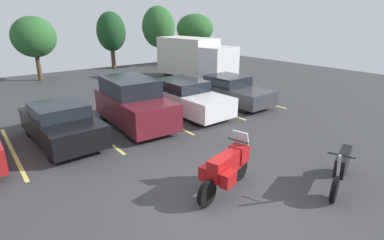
% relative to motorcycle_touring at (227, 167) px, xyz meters
% --- Properties ---
extents(ground, '(44.00, 44.00, 0.10)m').
position_rel_motorcycle_touring_xyz_m(ground, '(-0.45, -0.30, -0.73)').
color(ground, '#38383A').
extents(motorcycle_touring, '(2.23, 1.03, 1.47)m').
position_rel_motorcycle_touring_xyz_m(motorcycle_touring, '(0.00, 0.00, 0.00)').
color(motorcycle_touring, black).
rests_on(motorcycle_touring, ground).
extents(motorcycle_second, '(2.26, 0.95, 1.31)m').
position_rel_motorcycle_touring_xyz_m(motorcycle_second, '(2.53, -1.73, -0.10)').
color(motorcycle_second, black).
rests_on(motorcycle_second, ground).
extents(parking_stripes, '(17.68, 5.18, 0.01)m').
position_rel_motorcycle_touring_xyz_m(parking_stripes, '(-1.19, 6.22, -0.68)').
color(parking_stripes, '#EAE066').
rests_on(parking_stripes, ground).
extents(car_black, '(2.04, 4.29, 1.42)m').
position_rel_motorcycle_touring_xyz_m(car_black, '(-2.47, 6.04, 0.01)').
color(car_black, black).
rests_on(car_black, ground).
extents(car_maroon, '(2.11, 4.44, 1.95)m').
position_rel_motorcycle_touring_xyz_m(car_maroon, '(0.46, 6.09, 0.26)').
color(car_maroon, maroon).
rests_on(car_maroon, ground).
extents(car_white, '(2.03, 4.81, 1.52)m').
position_rel_motorcycle_touring_xyz_m(car_white, '(3.23, 6.21, 0.05)').
color(car_white, white).
rests_on(car_white, ground).
extents(car_charcoal, '(2.03, 4.33, 1.44)m').
position_rel_motorcycle_touring_xyz_m(car_charcoal, '(6.02, 5.97, 0.02)').
color(car_charcoal, '#38383D').
rests_on(car_charcoal, ground).
extents(box_truck, '(2.91, 6.24, 2.94)m').
position_rel_motorcycle_touring_xyz_m(box_truck, '(8.43, 12.20, 0.88)').
color(box_truck, silver).
rests_on(box_truck, ground).
extents(tree_left, '(3.53, 3.53, 4.61)m').
position_rel_motorcycle_touring_xyz_m(tree_left, '(13.73, 18.99, 2.56)').
color(tree_left, '#4C3823').
rests_on(tree_left, ground).
extents(tree_far_right, '(2.93, 2.93, 4.41)m').
position_rel_motorcycle_touring_xyz_m(tree_far_right, '(-0.51, 18.77, 2.33)').
color(tree_far_right, '#4C3823').
rests_on(tree_far_right, ground).
extents(tree_rear, '(2.88, 2.88, 5.25)m').
position_rel_motorcycle_touring_xyz_m(tree_rear, '(9.73, 19.12, 2.78)').
color(tree_rear, '#4C3823').
rests_on(tree_rear, ground).
extents(tree_center_left, '(2.42, 2.42, 4.77)m').
position_rel_motorcycle_touring_xyz_m(tree_center_left, '(5.82, 20.42, 2.44)').
color(tree_center_left, '#4C3823').
rests_on(tree_center_left, ground).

